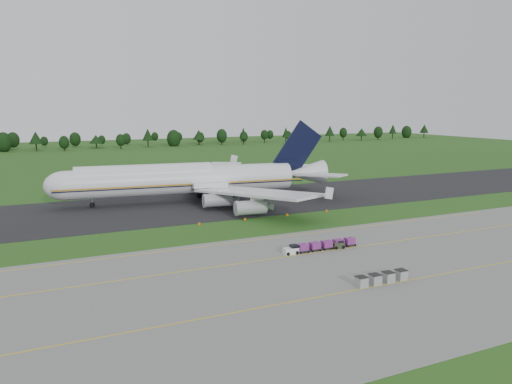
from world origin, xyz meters
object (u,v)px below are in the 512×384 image
utility_cart (338,245)px  edge_markers (267,217)px  uld_row (382,278)px  aircraft (189,179)px  baggage_train (319,246)px

utility_cart → edge_markers: size_ratio=0.06×
utility_cart → edge_markers: utility_cart is taller
uld_row → edge_markers: size_ratio=0.26×
aircraft → edge_markers: 29.59m
baggage_train → utility_cart: (3.71, -0.50, -0.26)m
edge_markers → aircraft: bearing=110.1°
baggage_train → edge_markers: baggage_train is taller
utility_cart → uld_row: (-4.55, -17.88, 0.22)m
aircraft → edge_markers: size_ratio=2.34×
aircraft → utility_cart: 56.26m
baggage_train → aircraft: bearing=97.6°
aircraft → baggage_train: size_ratio=5.28×
baggage_train → utility_cart: bearing=-7.7°
utility_cart → uld_row: bearing=-104.3°
edge_markers → uld_row: bearing=-94.5°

